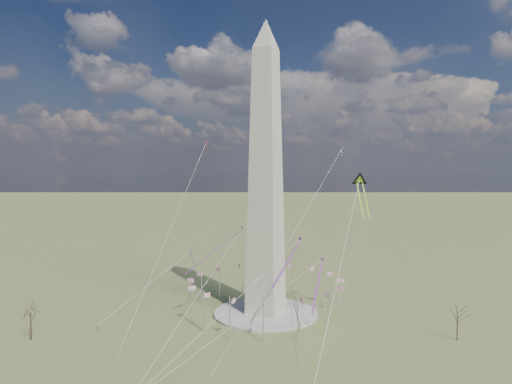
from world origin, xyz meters
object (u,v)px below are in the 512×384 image
at_px(washington_monument, 266,176).
at_px(kite_delta_black, 360,183).
at_px(tree_near, 458,315).
at_px(person_west, 98,328).

relative_size(washington_monument, kite_delta_black, 6.04).
xyz_separation_m(washington_monument, tree_near, (60.80, 1.88, -40.30)).
xyz_separation_m(washington_monument, person_west, (-41.16, -36.67, -47.20)).
bearing_deg(person_west, washington_monument, -99.69).
xyz_separation_m(washington_monument, kite_delta_black, (30.76, 6.55, -2.10)).
bearing_deg(washington_monument, kite_delta_black, 12.02).
bearing_deg(kite_delta_black, washington_monument, -8.70).
relative_size(tree_near, kite_delta_black, 0.65).
distance_m(washington_monument, kite_delta_black, 31.52).
bearing_deg(kite_delta_black, tree_near, 150.45).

